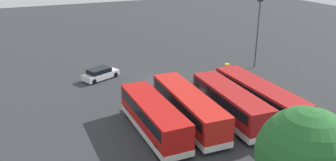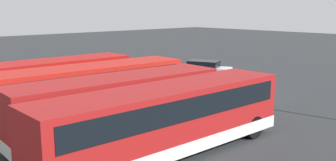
{
  "view_description": "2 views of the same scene",
  "coord_description": "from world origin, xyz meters",
  "px_view_note": "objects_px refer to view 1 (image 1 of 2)",
  "views": [
    {
      "loc": [
        15.56,
        36.75,
        14.93
      ],
      "look_at": [
        0.54,
        3.58,
        1.3
      ],
      "focal_mm": 37.3,
      "sensor_mm": 36.0,
      "label": 1
    },
    {
      "loc": [
        -16.62,
        22.59,
        6.12
      ],
      "look_at": [
        2.25,
        5.07,
        1.29
      ],
      "focal_mm": 41.45,
      "sensor_mm": 36.0,
      "label": 2
    }
  ],
  "objects_px": {
    "bus_single_deck_near_end": "(258,97)",
    "bus_single_deck_fourth": "(153,116)",
    "waste_bin_yellow": "(227,67)",
    "bus_single_deck_second": "(230,103)",
    "lamp_post_tall": "(258,29)",
    "bus_single_deck_third": "(188,107)",
    "car_hatchback_silver": "(100,74)"
  },
  "relations": [
    {
      "from": "bus_single_deck_near_end",
      "to": "bus_single_deck_fourth",
      "type": "bearing_deg",
      "value": -1.37
    },
    {
      "from": "bus_single_deck_fourth",
      "to": "waste_bin_yellow",
      "type": "height_order",
      "value": "bus_single_deck_fourth"
    },
    {
      "from": "bus_single_deck_second",
      "to": "lamp_post_tall",
      "type": "bearing_deg",
      "value": -135.67
    },
    {
      "from": "bus_single_deck_second",
      "to": "bus_single_deck_third",
      "type": "distance_m",
      "value": 4.02
    },
    {
      "from": "bus_single_deck_second",
      "to": "bus_single_deck_third",
      "type": "relative_size",
      "value": 0.93
    },
    {
      "from": "bus_single_deck_third",
      "to": "lamp_post_tall",
      "type": "distance_m",
      "value": 19.49
    },
    {
      "from": "bus_single_deck_near_end",
      "to": "bus_single_deck_third",
      "type": "relative_size",
      "value": 1.02
    },
    {
      "from": "bus_single_deck_second",
      "to": "bus_single_deck_fourth",
      "type": "xyz_separation_m",
      "value": [
        7.55,
        -0.29,
        -0.0
      ]
    },
    {
      "from": "bus_single_deck_near_end",
      "to": "car_hatchback_silver",
      "type": "distance_m",
      "value": 19.48
    },
    {
      "from": "bus_single_deck_third",
      "to": "bus_single_deck_fourth",
      "type": "distance_m",
      "value": 3.66
    },
    {
      "from": "bus_single_deck_fourth",
      "to": "car_hatchback_silver",
      "type": "height_order",
      "value": "bus_single_deck_fourth"
    },
    {
      "from": "bus_single_deck_fourth",
      "to": "waste_bin_yellow",
      "type": "relative_size",
      "value": 10.84
    },
    {
      "from": "bus_single_deck_second",
      "to": "lamp_post_tall",
      "type": "height_order",
      "value": "lamp_post_tall"
    },
    {
      "from": "bus_single_deck_second",
      "to": "waste_bin_yellow",
      "type": "relative_size",
      "value": 11.46
    },
    {
      "from": "bus_single_deck_fourth",
      "to": "waste_bin_yellow",
      "type": "xyz_separation_m",
      "value": [
        -15.15,
        -11.59,
        -1.14
      ]
    },
    {
      "from": "bus_single_deck_third",
      "to": "lamp_post_tall",
      "type": "xyz_separation_m",
      "value": [
        -15.82,
        -10.79,
        3.59
      ]
    },
    {
      "from": "bus_single_deck_second",
      "to": "bus_single_deck_fourth",
      "type": "bearing_deg",
      "value": -2.17
    },
    {
      "from": "bus_single_deck_near_end",
      "to": "bus_single_deck_second",
      "type": "height_order",
      "value": "same"
    },
    {
      "from": "car_hatchback_silver",
      "to": "lamp_post_tall",
      "type": "distance_m",
      "value": 21.15
    },
    {
      "from": "waste_bin_yellow",
      "to": "bus_single_deck_third",
      "type": "bearing_deg",
      "value": 43.76
    },
    {
      "from": "lamp_post_tall",
      "to": "bus_single_deck_fourth",
      "type": "bearing_deg",
      "value": 30.24
    },
    {
      "from": "bus_single_deck_near_end",
      "to": "bus_single_deck_fourth",
      "type": "distance_m",
      "value": 10.88
    },
    {
      "from": "bus_single_deck_near_end",
      "to": "bus_single_deck_third",
      "type": "height_order",
      "value": "same"
    },
    {
      "from": "lamp_post_tall",
      "to": "waste_bin_yellow",
      "type": "distance_m",
      "value": 6.4
    },
    {
      "from": "bus_single_deck_second",
      "to": "bus_single_deck_fourth",
      "type": "relative_size",
      "value": 1.06
    },
    {
      "from": "waste_bin_yellow",
      "to": "lamp_post_tall",
      "type": "bearing_deg",
      "value": 176.63
    },
    {
      "from": "bus_single_deck_second",
      "to": "bus_single_deck_third",
      "type": "xyz_separation_m",
      "value": [
        3.93,
        -0.83,
        0.0
      ]
    },
    {
      "from": "bus_single_deck_fourth",
      "to": "lamp_post_tall",
      "type": "distance_m",
      "value": 22.79
    },
    {
      "from": "bus_single_deck_second",
      "to": "bus_single_deck_third",
      "type": "height_order",
      "value": "same"
    },
    {
      "from": "car_hatchback_silver",
      "to": "bus_single_deck_near_end",
      "type": "bearing_deg",
      "value": 127.07
    },
    {
      "from": "bus_single_deck_near_end",
      "to": "car_hatchback_silver",
      "type": "bearing_deg",
      "value": -52.93
    },
    {
      "from": "bus_single_deck_near_end",
      "to": "car_hatchback_silver",
      "type": "xyz_separation_m",
      "value": [
        11.73,
        -15.53,
        -0.92
      ]
    }
  ]
}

